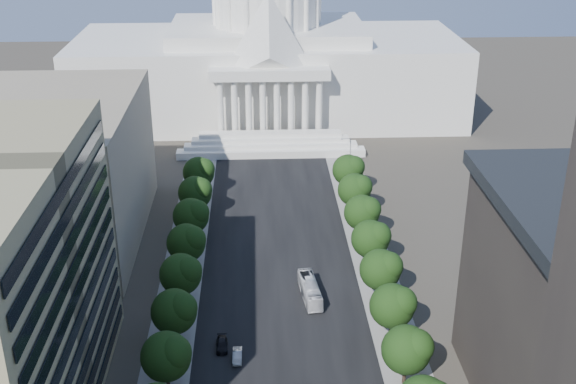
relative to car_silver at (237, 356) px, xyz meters
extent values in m
cube|color=black|center=(7.69, 35.04, -0.71)|extent=(30.00, 260.00, 0.01)
cube|color=gray|center=(-11.31, 35.04, -0.71)|extent=(8.00, 260.00, 0.02)
cube|color=gray|center=(26.69, 35.04, -0.71)|extent=(8.00, 260.00, 0.02)
cube|color=white|center=(7.69, 130.04, 11.79)|extent=(120.00, 50.00, 25.00)
cube|color=white|center=(7.69, 130.04, 26.29)|extent=(60.00, 40.00, 4.00)
cube|color=white|center=(7.69, 103.04, 19.79)|extent=(34.00, 8.00, 3.00)
cube|color=gray|center=(-40.31, 45.04, 14.29)|extent=(38.00, 52.00, 30.00)
cylinder|color=#33261C|center=(-10.31, -6.96, 0.76)|extent=(0.56, 0.56, 2.94)
sphere|color=black|center=(-10.31, -6.96, 5.46)|extent=(7.60, 7.60, 7.60)
sphere|color=black|center=(-8.98, -7.72, 6.60)|extent=(5.32, 5.32, 5.32)
cylinder|color=#33261C|center=(-10.31, 5.04, 0.76)|extent=(0.56, 0.56, 2.94)
sphere|color=black|center=(-10.31, 5.04, 5.46)|extent=(7.60, 7.60, 7.60)
sphere|color=black|center=(-8.98, 4.28, 6.60)|extent=(5.32, 5.32, 5.32)
cylinder|color=#33261C|center=(-10.31, 17.04, 0.76)|extent=(0.56, 0.56, 2.94)
sphere|color=black|center=(-10.31, 17.04, 5.46)|extent=(7.60, 7.60, 7.60)
sphere|color=black|center=(-8.98, 16.28, 6.60)|extent=(5.32, 5.32, 5.32)
cylinder|color=#33261C|center=(-10.31, 29.04, 0.76)|extent=(0.56, 0.56, 2.94)
sphere|color=black|center=(-10.31, 29.04, 5.46)|extent=(7.60, 7.60, 7.60)
sphere|color=black|center=(-8.98, 28.28, 6.60)|extent=(5.32, 5.32, 5.32)
cylinder|color=#33261C|center=(-10.31, 41.04, 0.76)|extent=(0.56, 0.56, 2.94)
sphere|color=black|center=(-10.31, 41.04, 5.46)|extent=(7.60, 7.60, 7.60)
sphere|color=black|center=(-8.98, 40.28, 6.60)|extent=(5.32, 5.32, 5.32)
cylinder|color=#33261C|center=(-10.31, 53.04, 0.76)|extent=(0.56, 0.56, 2.94)
sphere|color=black|center=(-10.31, 53.04, 5.46)|extent=(7.60, 7.60, 7.60)
sphere|color=black|center=(-8.98, 52.28, 6.60)|extent=(5.32, 5.32, 5.32)
cylinder|color=#33261C|center=(-10.31, 65.04, 0.76)|extent=(0.56, 0.56, 2.94)
sphere|color=black|center=(-10.31, 65.04, 5.46)|extent=(7.60, 7.60, 7.60)
sphere|color=black|center=(-8.98, 64.28, 6.60)|extent=(5.32, 5.32, 5.32)
cylinder|color=#33261C|center=(25.69, -6.96, 0.76)|extent=(0.56, 0.56, 2.94)
sphere|color=black|center=(25.69, -6.96, 5.46)|extent=(7.60, 7.60, 7.60)
sphere|color=black|center=(27.02, -7.72, 6.60)|extent=(5.32, 5.32, 5.32)
cylinder|color=#33261C|center=(25.69, 5.04, 0.76)|extent=(0.56, 0.56, 2.94)
sphere|color=black|center=(25.69, 5.04, 5.46)|extent=(7.60, 7.60, 7.60)
sphere|color=black|center=(27.02, 4.28, 6.60)|extent=(5.32, 5.32, 5.32)
cylinder|color=#33261C|center=(25.69, 17.04, 0.76)|extent=(0.56, 0.56, 2.94)
sphere|color=black|center=(25.69, 17.04, 5.46)|extent=(7.60, 7.60, 7.60)
sphere|color=black|center=(27.02, 16.28, 6.60)|extent=(5.32, 5.32, 5.32)
cylinder|color=#33261C|center=(25.69, 29.04, 0.76)|extent=(0.56, 0.56, 2.94)
sphere|color=black|center=(25.69, 29.04, 5.46)|extent=(7.60, 7.60, 7.60)
sphere|color=black|center=(27.02, 28.28, 6.60)|extent=(5.32, 5.32, 5.32)
cylinder|color=#33261C|center=(25.69, 41.04, 0.76)|extent=(0.56, 0.56, 2.94)
sphere|color=black|center=(25.69, 41.04, 5.46)|extent=(7.60, 7.60, 7.60)
sphere|color=black|center=(27.02, 40.28, 6.60)|extent=(5.32, 5.32, 5.32)
cylinder|color=#33261C|center=(25.69, 53.04, 0.76)|extent=(0.56, 0.56, 2.94)
sphere|color=black|center=(25.69, 53.04, 5.46)|extent=(7.60, 7.60, 7.60)
sphere|color=black|center=(27.02, 52.28, 6.60)|extent=(5.32, 5.32, 5.32)
cylinder|color=#33261C|center=(25.69, 65.04, 0.76)|extent=(0.56, 0.56, 2.94)
sphere|color=black|center=(25.69, 65.04, 5.46)|extent=(7.60, 7.60, 7.60)
sphere|color=black|center=(27.02, 64.28, 6.60)|extent=(5.32, 5.32, 5.32)
cylinder|color=gray|center=(28.19, 5.04, 3.79)|extent=(0.18, 0.18, 9.00)
cylinder|color=gray|center=(26.99, 5.04, 8.09)|extent=(2.40, 0.14, 0.14)
sphere|color=gray|center=(25.89, 5.04, 7.99)|extent=(0.44, 0.44, 0.44)
cylinder|color=gray|center=(28.19, 30.04, 3.79)|extent=(0.18, 0.18, 9.00)
cylinder|color=gray|center=(26.99, 30.04, 8.09)|extent=(2.40, 0.14, 0.14)
sphere|color=gray|center=(25.89, 30.04, 7.99)|extent=(0.44, 0.44, 0.44)
cylinder|color=gray|center=(28.19, 55.04, 3.79)|extent=(0.18, 0.18, 9.00)
cylinder|color=gray|center=(26.99, 55.04, 8.09)|extent=(2.40, 0.14, 0.14)
sphere|color=gray|center=(25.89, 55.04, 7.99)|extent=(0.44, 0.44, 0.44)
cylinder|color=gray|center=(28.19, 80.04, 3.79)|extent=(0.18, 0.18, 9.00)
cylinder|color=gray|center=(26.99, 80.04, 8.09)|extent=(2.40, 0.14, 0.14)
sphere|color=gray|center=(25.89, 80.04, 7.99)|extent=(0.44, 0.44, 0.44)
imported|color=#A5A8AD|center=(0.00, 0.00, 0.00)|extent=(1.54, 4.33, 1.42)
imported|color=black|center=(-2.60, 3.17, -0.04)|extent=(2.06, 4.72, 1.35)
imported|color=silver|center=(13.04, 18.05, 0.93)|extent=(4.00, 11.99, 3.28)
camera|label=1|loc=(3.76, -95.69, 71.13)|focal=45.00mm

